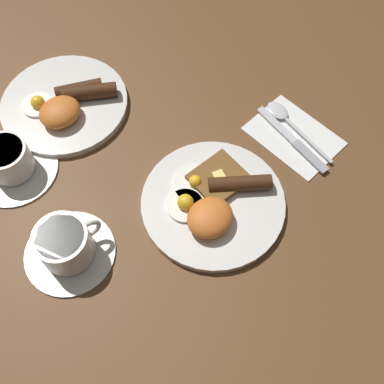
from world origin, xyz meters
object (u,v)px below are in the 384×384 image
at_px(breakfast_plate_far, 65,104).
at_px(teacup_far, 9,162).
at_px(spoon, 284,116).
at_px(teacup_near, 66,246).
at_px(knife, 295,142).
at_px(breakfast_plate_near, 213,202).

relative_size(breakfast_plate_far, teacup_far, 1.56).
xyz_separation_m(breakfast_plate_far, spoon, (0.31, -0.32, -0.01)).
xyz_separation_m(breakfast_plate_far, teacup_near, (-0.18, -0.26, 0.02)).
relative_size(teacup_near, spoon, 0.86).
distance_m(breakfast_plate_far, knife, 0.47).
relative_size(teacup_near, teacup_far, 0.94).
distance_m(breakfast_plate_near, knife, 0.21).
xyz_separation_m(teacup_far, spoon, (0.46, -0.27, -0.02)).
bearing_deg(breakfast_plate_near, teacup_far, 125.57).
bearing_deg(teacup_near, breakfast_plate_far, 55.87).
bearing_deg(breakfast_plate_near, spoon, 10.22).
relative_size(breakfast_plate_near, teacup_near, 1.67).
relative_size(teacup_far, spoon, 0.92).
bearing_deg(breakfast_plate_far, knife, -53.99).
xyz_separation_m(teacup_near, knife, (0.45, -0.11, -0.03)).
bearing_deg(knife, teacup_far, 59.06).
distance_m(breakfast_plate_far, teacup_far, 0.17).
bearing_deg(breakfast_plate_near, breakfast_plate_far, 99.90).
xyz_separation_m(breakfast_plate_near, spoon, (0.24, 0.04, -0.01)).
distance_m(knife, spoon, 0.06).
bearing_deg(knife, breakfast_plate_near, 92.19).
distance_m(breakfast_plate_near, spoon, 0.25).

